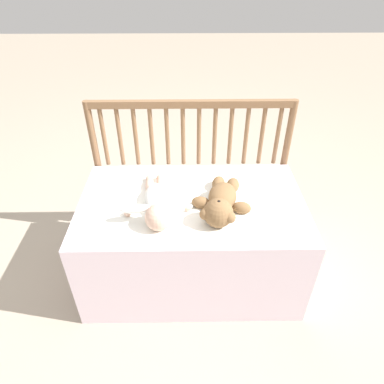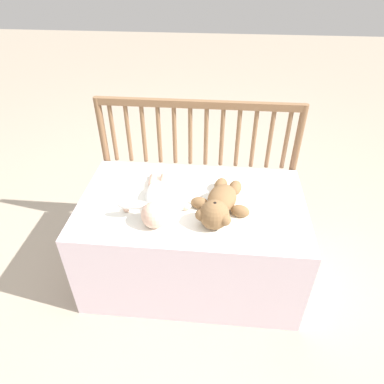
# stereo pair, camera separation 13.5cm
# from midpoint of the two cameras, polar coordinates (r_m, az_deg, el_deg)

# --- Properties ---
(ground_plane) EXTENTS (12.00, 12.00, 0.00)m
(ground_plane) POSITION_cam_midpoint_polar(r_m,az_deg,el_deg) (1.95, 2.06, -13.07)
(ground_plane) COLOR tan
(crib_mattress) EXTENTS (1.06, 0.64, 0.49)m
(crib_mattress) POSITION_cam_midpoint_polar(r_m,az_deg,el_deg) (1.77, 2.23, -7.90)
(crib_mattress) COLOR silver
(crib_mattress) RESTS_ON ground_plane
(crib_rail) EXTENTS (1.06, 0.04, 0.85)m
(crib_rail) POSITION_cam_midpoint_polar(r_m,az_deg,el_deg) (1.83, 3.14, 7.57)
(crib_rail) COLOR brown
(crib_rail) RESTS_ON ground_plane
(blanket) EXTENTS (0.82, 0.55, 0.01)m
(blanket) POSITION_cam_midpoint_polar(r_m,az_deg,el_deg) (1.59, 1.28, -2.00)
(blanket) COLOR white
(blanket) RESTS_ON crib_mattress
(teddy_bear) EXTENTS (0.28, 0.38, 0.13)m
(teddy_bear) POSITION_cam_midpoint_polar(r_m,az_deg,el_deg) (1.52, 7.16, -2.08)
(teddy_bear) COLOR olive
(teddy_bear) RESTS_ON crib_mattress
(baby) EXTENTS (0.31, 0.43, 0.12)m
(baby) POSITION_cam_midpoint_polar(r_m,az_deg,el_deg) (1.54, -3.50, -1.63)
(baby) COLOR white
(baby) RESTS_ON crib_mattress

